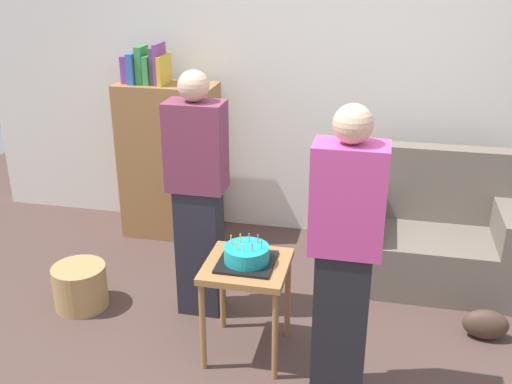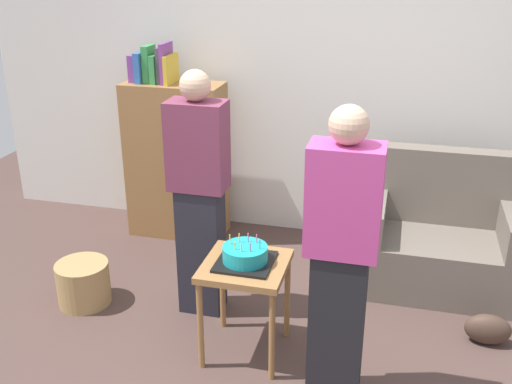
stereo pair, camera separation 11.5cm
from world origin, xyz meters
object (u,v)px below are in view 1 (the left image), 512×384
at_px(side_table, 247,277).
at_px(person_blowing_candles, 198,196).
at_px(couch, 434,237).
at_px(birthday_cake, 247,255).
at_px(handbag, 486,324).
at_px(wicker_basket, 80,286).
at_px(bookshelf, 169,158).
at_px(person_holding_cake, 345,259).

xyz_separation_m(side_table, person_blowing_candles, (-0.41, 0.39, 0.32)).
distance_m(couch, birthday_cake, 1.64).
distance_m(couch, person_blowing_candles, 1.78).
distance_m(person_blowing_candles, handbag, 1.98).
height_order(birthday_cake, wicker_basket, birthday_cake).
bearing_deg(side_table, couch, 45.23).
relative_size(bookshelf, side_table, 2.65).
height_order(couch, side_table, couch).
xyz_separation_m(couch, birthday_cake, (-1.13, -1.14, 0.32)).
distance_m(couch, wicker_basket, 2.53).
relative_size(birthday_cake, person_holding_cake, 0.20).
bearing_deg(person_holding_cake, handbag, -111.00).
bearing_deg(birthday_cake, couch, 45.23).
bearing_deg(couch, bookshelf, 171.41).
relative_size(bookshelf, handbag, 5.76).
bearing_deg(wicker_basket, birthday_cake, -11.17).
xyz_separation_m(couch, person_blowing_candles, (-1.54, -0.75, 0.49)).
height_order(couch, bookshelf, bookshelf).
bearing_deg(wicker_basket, person_holding_cake, -15.20).
distance_m(couch, person_holding_cake, 1.57).
relative_size(person_blowing_candles, person_holding_cake, 1.00).
xyz_separation_m(couch, bookshelf, (-2.13, 0.32, 0.34)).
xyz_separation_m(birthday_cake, person_holding_cake, (0.57, -0.24, 0.17)).
bearing_deg(bookshelf, couch, -8.59).
bearing_deg(person_blowing_candles, person_holding_cake, -48.91).
distance_m(bookshelf, wicker_basket, 1.35).
xyz_separation_m(birthday_cake, handbag, (1.43, 0.45, -0.56)).
relative_size(person_blowing_candles, handbag, 5.82).
relative_size(side_table, person_holding_cake, 0.37).
distance_m(birthday_cake, person_blowing_candles, 0.59).
relative_size(bookshelf, birthday_cake, 5.04).
xyz_separation_m(person_blowing_candles, handbag, (1.84, 0.06, -0.73)).
height_order(side_table, person_holding_cake, person_holding_cake).
bearing_deg(person_holding_cake, person_blowing_candles, -2.63).
bearing_deg(birthday_cake, bookshelf, 124.41).
distance_m(couch, handbag, 0.79).
height_order(bookshelf, person_holding_cake, person_holding_cake).
xyz_separation_m(birthday_cake, wicker_basket, (-1.23, 0.24, -0.51)).
height_order(couch, person_holding_cake, person_holding_cake).
distance_m(side_table, birthday_cake, 0.14).
distance_m(person_blowing_candles, person_holding_cake, 1.16).
bearing_deg(birthday_cake, wicker_basket, 168.83).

